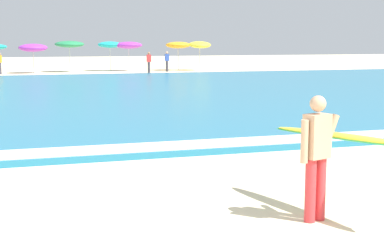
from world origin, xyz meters
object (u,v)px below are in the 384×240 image
object	(u,v)px
surfer_with_board	(329,145)
beach_umbrella_3	(33,48)
beach_umbrella_7	(178,45)
beachgoer_near_row_mid	(0,63)
beach_umbrella_6	(129,45)
beachgoer_near_row_right	(149,62)
beach_umbrella_5	(110,45)
beach_umbrella_8	(200,45)
beach_umbrella_4	(69,44)
beachgoer_near_row_left	(167,61)

from	to	relation	value
surfer_with_board	beach_umbrella_3	xyz separation A→B (m)	(-3.09, 36.91, 0.86)
beach_umbrella_7	surfer_with_board	bearing A→B (deg)	-102.41
surfer_with_board	beachgoer_near_row_mid	world-z (taller)	surfer_with_board
surfer_with_board	beach_umbrella_7	size ratio (longest dim) A/B	1.16
beach_umbrella_6	beachgoer_near_row_right	world-z (taller)	beach_umbrella_6
beach_umbrella_5	beachgoer_near_row_right	xyz separation A→B (m)	(2.35, -3.71, -1.25)
surfer_with_board	beach_umbrella_5	world-z (taller)	beach_umbrella_5
beach_umbrella_3	beach_umbrella_6	bearing A→B (deg)	8.59
beach_umbrella_7	beach_umbrella_8	bearing A→B (deg)	-18.96
beach_umbrella_4	beach_umbrella_8	xyz separation A→B (m)	(10.31, -0.71, -0.06)
surfer_with_board	beachgoer_near_row_mid	xyz separation A→B (m)	(-5.46, 36.37, -0.19)
beach_umbrella_3	beach_umbrella_6	size ratio (longest dim) A/B	0.95
beach_umbrella_7	beach_umbrella_4	bearing A→B (deg)	179.08
beach_umbrella_3	beach_umbrella_7	xyz separation A→B (m)	(11.37, 0.71, 0.16)
beachgoer_near_row_left	beachgoer_near_row_right	world-z (taller)	same
beach_umbrella_3	beachgoer_near_row_left	bearing A→B (deg)	-3.88
beach_umbrella_6	beach_umbrella_7	distance (m)	3.99
beach_umbrella_4	beach_umbrella_7	distance (m)	8.64
beach_umbrella_6	beachgoer_near_row_mid	distance (m)	9.98
beach_umbrella_8	beachgoer_near_row_mid	distance (m)	15.47
beach_umbrella_4	beachgoer_near_row_left	bearing A→B (deg)	-11.81
beach_umbrella_5	beachgoer_near_row_mid	xyz separation A→B (m)	(-8.31, -2.07, -1.25)
beachgoer_near_row_right	beach_umbrella_8	bearing A→B (deg)	26.13
surfer_with_board	beachgoer_near_row_right	bearing A→B (deg)	81.48
surfer_with_board	beach_umbrella_5	size ratio (longest dim) A/B	1.14
beach_umbrella_4	beach_umbrella_8	world-z (taller)	same
beach_umbrella_5	beach_umbrella_7	xyz separation A→B (m)	(5.43, -0.82, -0.04)
beach_umbrella_5	surfer_with_board	bearing A→B (deg)	-94.24
beach_umbrella_3	beach_umbrella_5	size ratio (longest dim) A/B	0.94
beach_umbrella_6	beachgoer_near_row_left	xyz separation A→B (m)	(2.68, -1.80, -1.21)
beach_umbrella_3	beach_umbrella_4	distance (m)	2.86
beachgoer_near_row_left	beach_umbrella_4	bearing A→B (deg)	168.19
beach_umbrella_3	beach_umbrella_8	distance (m)	13.03
beach_umbrella_6	beach_umbrella_5	bearing A→B (deg)	164.07
beach_umbrella_5	beach_umbrella_7	bearing A→B (deg)	-8.55
beach_umbrella_7	beachgoer_near_row_left	distance (m)	2.26
beach_umbrella_4	beachgoer_near_row_mid	xyz separation A→B (m)	(-5.10, -1.39, -1.30)
beachgoer_near_row_right	surfer_with_board	bearing A→B (deg)	-98.52
beach_umbrella_5	beachgoer_near_row_left	bearing A→B (deg)	-28.17
beach_umbrella_5	beachgoer_near_row_right	bearing A→B (deg)	-57.68
beach_umbrella_6	beach_umbrella_4	bearing A→B (deg)	-176.78
beach_umbrella_4	beachgoer_near_row_mid	size ratio (longest dim) A/B	1.54
beach_umbrella_4	beach_umbrella_5	distance (m)	3.29
beach_umbrella_6	beach_umbrella_8	xyz separation A→B (m)	(5.64, -0.97, 0.03)
beach_umbrella_5	beach_umbrella_6	distance (m)	1.51
beach_umbrella_3	beachgoer_near_row_mid	world-z (taller)	beach_umbrella_3
surfer_with_board	beachgoer_near_row_left	distance (m)	36.90
beach_umbrella_8	beachgoer_near_row_left	world-z (taller)	beach_umbrella_8
beach_umbrella_7	beachgoer_near_row_right	world-z (taller)	beach_umbrella_7
beach_umbrella_3	beachgoer_near_row_left	xyz separation A→B (m)	(10.07, -0.68, -1.05)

